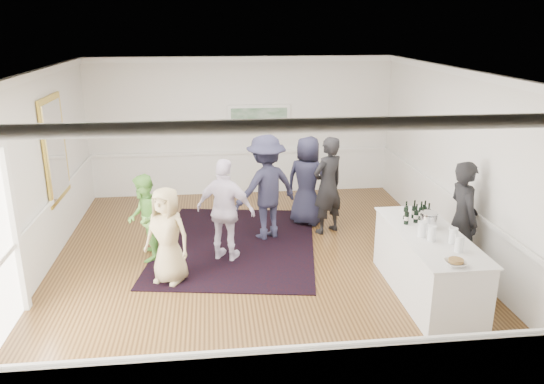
{
  "coord_description": "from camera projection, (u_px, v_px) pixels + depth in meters",
  "views": [
    {
      "loc": [
        -0.69,
        -8.19,
        3.94
      ],
      "look_at": [
        0.27,
        0.2,
        1.21
      ],
      "focal_mm": 35.0,
      "sensor_mm": 36.0,
      "label": 1
    }
  ],
  "objects": [
    {
      "name": "ice_bucket",
      "position": [
        428.0,
        221.0,
        7.9
      ],
      "size": [
        0.26,
        0.26,
        0.25
      ],
      "primitive_type": "cylinder",
      "color": "silver",
      "rests_on": "serving_table"
    },
    {
      "name": "wine_bottles",
      "position": [
        418.0,
        211.0,
        8.18
      ],
      "size": [
        0.46,
        0.32,
        0.31
      ],
      "color": "black",
      "rests_on": "serving_table"
    },
    {
      "name": "guest_navy",
      "position": [
        307.0,
        181.0,
        10.57
      ],
      "size": [
        1.05,
        0.95,
        1.8
      ],
      "primitive_type": "imported",
      "rotation": [
        0.0,
        0.0,
        2.58
      ],
      "color": "#222339",
      "rests_on": "floor"
    },
    {
      "name": "wall_right",
      "position": [
        464.0,
        167.0,
        8.92
      ],
      "size": [
        0.02,
        8.0,
        3.2
      ],
      "primitive_type": "cube",
      "color": "white",
      "rests_on": "floor"
    },
    {
      "name": "wainscoting",
      "position": [
        257.0,
        237.0,
        8.87
      ],
      "size": [
        7.0,
        8.0,
        1.0
      ],
      "primitive_type": null,
      "color": "white",
      "rests_on": "floor"
    },
    {
      "name": "floor",
      "position": [
        258.0,
        264.0,
        9.03
      ],
      "size": [
        8.0,
        8.0,
        0.0
      ],
      "primitive_type": "plane",
      "color": "brown",
      "rests_on": "ground"
    },
    {
      "name": "wall_left",
      "position": [
        30.0,
        181.0,
        8.16
      ],
      "size": [
        0.02,
        8.0,
        3.2
      ],
      "primitive_type": "cube",
      "color": "white",
      "rests_on": "floor"
    },
    {
      "name": "wall_back",
      "position": [
        242.0,
        127.0,
        12.32
      ],
      "size": [
        7.0,
        0.02,
        3.2
      ],
      "primitive_type": "cube",
      "color": "white",
      "rests_on": "floor"
    },
    {
      "name": "guest_green",
      "position": [
        144.0,
        218.0,
        9.0
      ],
      "size": [
        0.63,
        0.78,
        1.51
      ],
      "primitive_type": "imported",
      "rotation": [
        0.0,
        0.0,
        -1.48
      ],
      "color": "#69B448",
      "rests_on": "floor"
    },
    {
      "name": "area_rug",
      "position": [
        236.0,
        244.0,
        9.8
      ],
      "size": [
        3.4,
        4.13,
        0.02
      ],
      "primitive_type": "cube",
      "rotation": [
        0.0,
        0.0,
        -0.16
      ],
      "color": "black",
      "rests_on": "floor"
    },
    {
      "name": "mirror",
      "position": [
        55.0,
        149.0,
        9.33
      ],
      "size": [
        0.05,
        1.25,
        1.85
      ],
      "color": "gold",
      "rests_on": "wall_left"
    },
    {
      "name": "guest_lilac",
      "position": [
        226.0,
        211.0,
        8.95
      ],
      "size": [
        1.13,
        0.84,
        1.79
      ],
      "primitive_type": "imported",
      "rotation": [
        0.0,
        0.0,
        2.7
      ],
      "color": "silver",
      "rests_on": "floor"
    },
    {
      "name": "nut_bowl",
      "position": [
        456.0,
        262.0,
        6.72
      ],
      "size": [
        0.28,
        0.28,
        0.07
      ],
      "color": "white",
      "rests_on": "serving_table"
    },
    {
      "name": "juice_pitchers",
      "position": [
        441.0,
        235.0,
        7.37
      ],
      "size": [
        0.46,
        0.67,
        0.24
      ],
      "color": "#86C044",
      "rests_on": "serving_table"
    },
    {
      "name": "guest_tan",
      "position": [
        167.0,
        236.0,
        8.2
      ],
      "size": [
        0.9,
        0.79,
        1.56
      ],
      "primitive_type": "imported",
      "rotation": [
        0.0,
        0.0,
        -0.48
      ],
      "color": "tan",
      "rests_on": "floor"
    },
    {
      "name": "wall_front",
      "position": [
        295.0,
        295.0,
        4.75
      ],
      "size": [
        7.0,
        0.02,
        3.2
      ],
      "primitive_type": "cube",
      "color": "white",
      "rests_on": "floor"
    },
    {
      "name": "landscape_painting",
      "position": [
        259.0,
        119.0,
        12.25
      ],
      "size": [
        1.44,
        0.06,
        0.66
      ],
      "color": "white",
      "rests_on": "wall_back"
    },
    {
      "name": "guest_dark_a",
      "position": [
        266.0,
        188.0,
        9.85
      ],
      "size": [
        1.48,
        1.23,
        1.98
      ],
      "primitive_type": "imported",
      "rotation": [
        0.0,
        0.0,
        3.6
      ],
      "color": "#222339",
      "rests_on": "floor"
    },
    {
      "name": "bartender",
      "position": [
        463.0,
        220.0,
        8.37
      ],
      "size": [
        0.47,
        0.7,
        1.9
      ],
      "primitive_type": "imported",
      "rotation": [
        0.0,
        0.0,
        1.59
      ],
      "color": "black",
      "rests_on": "floor"
    },
    {
      "name": "serving_table",
      "position": [
        427.0,
        264.0,
        7.87
      ],
      "size": [
        0.92,
        2.44,
        0.99
      ],
      "color": "silver",
      "rests_on": "floor"
    },
    {
      "name": "ceiling",
      "position": [
        256.0,
        72.0,
        8.04
      ],
      "size": [
        7.0,
        8.0,
        0.02
      ],
      "primitive_type": "cube",
      "color": "white",
      "rests_on": "wall_back"
    },
    {
      "name": "guest_dark_b",
      "position": [
        328.0,
        186.0,
        10.12
      ],
      "size": [
        0.83,
        0.74,
        1.9
      ],
      "primitive_type": "imported",
      "rotation": [
        0.0,
        0.0,
        3.68
      ],
      "color": "black",
      "rests_on": "floor"
    }
  ]
}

